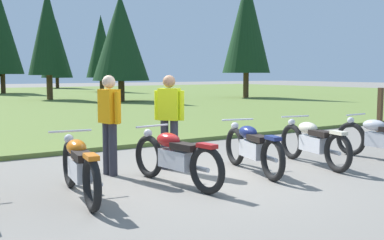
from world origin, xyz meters
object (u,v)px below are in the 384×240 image
at_px(trail_marker_post, 380,110).
at_px(motorcycle_silver, 381,138).
at_px(rider_with_back_turned, 169,116).
at_px(motorcycle_red, 175,157).
at_px(motorcycle_orange, 79,167).
at_px(motorcycle_cream, 313,142).
at_px(rider_in_hivis_vest, 109,119).
at_px(motorcycle_navy, 252,147).

bearing_deg(trail_marker_post, motorcycle_silver, -145.12).
distance_m(rider_with_back_turned, trail_marker_post, 7.95).
distance_m(motorcycle_red, trail_marker_post, 8.69).
bearing_deg(motorcycle_orange, trail_marker_post, 12.43).
distance_m(motorcycle_red, motorcycle_cream, 2.94).
distance_m(motorcycle_cream, motorcycle_silver, 1.54).
xyz_separation_m(motorcycle_orange, motorcycle_cream, (4.43, -0.18, 0.00)).
bearing_deg(motorcycle_cream, rider_in_hivis_vest, 159.42).
xyz_separation_m(motorcycle_navy, rider_in_hivis_vest, (-2.12, 1.16, 0.51)).
relative_size(motorcycle_red, trail_marker_post, 1.64).
relative_size(motorcycle_navy, motorcycle_cream, 0.99).
bearing_deg(rider_with_back_turned, motorcycle_silver, -21.99).
relative_size(motorcycle_silver, rider_with_back_turned, 1.26).
bearing_deg(motorcycle_silver, motorcycle_cream, 164.46).
distance_m(motorcycle_navy, rider_in_hivis_vest, 2.47).
bearing_deg(motorcycle_orange, rider_with_back_turned, 25.94).
bearing_deg(trail_marker_post, motorcycle_navy, -162.04).
distance_m(motorcycle_navy, motorcycle_cream, 1.36).
bearing_deg(rider_with_back_turned, trail_marker_post, 8.64).
relative_size(motorcycle_orange, motorcycle_cream, 1.01).
xyz_separation_m(motorcycle_navy, motorcycle_silver, (2.84, -0.56, 0.00)).
height_order(motorcycle_silver, rider_in_hivis_vest, rider_in_hivis_vest).
bearing_deg(rider_in_hivis_vest, motorcycle_orange, -130.01).
bearing_deg(rider_with_back_turned, motorcycle_orange, -154.06).
bearing_deg(motorcycle_cream, motorcycle_silver, -15.54).
bearing_deg(trail_marker_post, motorcycle_orange, -167.57).
height_order(motorcycle_orange, motorcycle_navy, same).
xyz_separation_m(motorcycle_cream, rider_in_hivis_vest, (-3.48, 1.31, 0.51)).
bearing_deg(trail_marker_post, motorcycle_red, -164.95).
distance_m(motorcycle_navy, trail_marker_post, 7.16).
height_order(motorcycle_orange, motorcycle_silver, same).
bearing_deg(motorcycle_silver, trail_marker_post, 34.88).
distance_m(motorcycle_cream, rider_with_back_turned, 2.72).
bearing_deg(motorcycle_orange, motorcycle_red, -3.11).
height_order(motorcycle_navy, trail_marker_post, trail_marker_post).
xyz_separation_m(motorcycle_cream, rider_with_back_turned, (-2.41, 1.16, 0.51)).
bearing_deg(motorcycle_cream, rider_with_back_turned, 154.30).
xyz_separation_m(motorcycle_orange, rider_with_back_turned, (2.02, 0.98, 0.51)).
bearing_deg(motorcycle_red, motorcycle_cream, -1.85).
relative_size(motorcycle_orange, rider_with_back_turned, 1.25).
height_order(motorcycle_red, trail_marker_post, trail_marker_post).
bearing_deg(motorcycle_navy, motorcycle_cream, -6.13).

